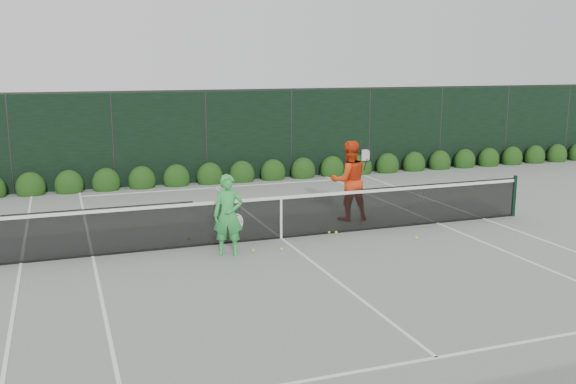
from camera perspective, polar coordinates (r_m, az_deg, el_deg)
name	(u,v)px	position (r m, az deg, el deg)	size (l,w,h in m)	color
ground	(281,238)	(14.61, -0.62, -4.14)	(80.00, 80.00, 0.00)	gray
tennis_net	(280,216)	(14.47, -0.71, -2.12)	(12.90, 0.10, 1.07)	black
player_woman	(228,215)	(13.25, -5.34, -2.05)	(0.71, 0.58, 1.69)	green
player_man	(349,181)	(16.19, 5.44, 1.02)	(1.03, 0.83, 2.02)	red
court_lines	(281,238)	(14.61, -0.62, -4.12)	(11.03, 23.83, 0.01)	white
windscreen_fence	(329,196)	(11.80, 3.70, -0.37)	(32.00, 21.07, 3.06)	black
hedge_row	(210,177)	(21.28, -6.97, 1.37)	(31.66, 0.65, 0.94)	#13330E
tennis_balls	(289,240)	(14.34, 0.08, -4.30)	(4.92, 1.79, 0.07)	#BEE633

